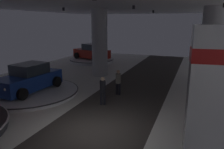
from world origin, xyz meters
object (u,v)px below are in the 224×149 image
display_platform_mid_left (30,92)px  display_car_deep_left (92,52)px  display_platform_deep_left (92,60)px  visitor_walking_far (103,89)px  display_car_mid_left (29,79)px  visitor_walking_near (118,81)px  brand_sign_pylon (209,109)px  column_right (211,47)px  column_left (100,43)px

display_platform_mid_left → display_car_deep_left: (-1.38, 11.51, 1.00)m
display_platform_deep_left → display_car_deep_left: size_ratio=1.08×
display_platform_mid_left → visitor_walking_far: (5.04, 0.03, 0.77)m
display_car_mid_left → visitor_walking_near: 5.57m
brand_sign_pylon → visitor_walking_far: bearing=137.9°
visitor_walking_far → brand_sign_pylon: bearing=-42.1°
display_car_deep_left → visitor_walking_far: size_ratio=2.86×
column_right → display_platform_mid_left: column_right is taller
display_platform_mid_left → display_car_deep_left: 11.63m
brand_sign_pylon → visitor_walking_near: bearing=126.7°
column_left → display_platform_mid_left: (-2.04, -6.21, -2.61)m
column_left → display_platform_mid_left: 7.04m
column_right → brand_sign_pylon: bearing=-92.5°
brand_sign_pylon → display_car_deep_left: 19.70m
brand_sign_pylon → display_car_deep_left: size_ratio=0.97×
column_right → column_left: same height
column_left → display_car_mid_left: bearing=-108.2°
display_platform_deep_left → column_left: bearing=-57.0°
display_car_deep_left → brand_sign_pylon: bearing=-54.5°
display_platform_mid_left → display_car_deep_left: display_car_deep_left is taller
brand_sign_pylon → display_platform_deep_left: size_ratio=0.89×
display_car_mid_left → display_platform_deep_left: display_car_mid_left is taller
column_left → display_car_mid_left: size_ratio=1.26×
brand_sign_pylon → display_car_mid_left: bearing=155.7°
column_right → visitor_walking_far: size_ratio=3.46×
column_left → display_car_mid_left: (-2.04, -6.18, -1.74)m
brand_sign_pylon → visitor_walking_far: size_ratio=2.77×
column_left → visitor_walking_far: column_left is taller
display_car_deep_left → visitor_walking_far: display_car_deep_left is taller
display_platform_deep_left → visitor_walking_near: visitor_walking_near is taller
brand_sign_pylon → display_platform_deep_left: 19.81m
column_right → visitor_walking_far: (-5.47, -6.07, -1.84)m
brand_sign_pylon → column_left: bearing=126.8°
column_right → display_platform_deep_left: bearing=155.6°
display_car_mid_left → visitor_walking_near: bearing=19.9°
column_right → brand_sign_pylon: (-0.46, -10.61, -0.48)m
brand_sign_pylon → display_platform_mid_left: bearing=155.9°
display_car_mid_left → display_car_deep_left: bearing=96.9°
display_platform_deep_left → visitor_walking_far: (6.45, -11.49, 0.70)m
column_left → display_platform_deep_left: 6.82m
brand_sign_pylon → display_car_mid_left: (-10.04, 4.53, -1.27)m
column_left → brand_sign_pylon: size_ratio=1.25×
column_left → visitor_walking_near: bearing=-53.2°
column_right → display_car_mid_left: 12.26m
display_platform_mid_left → display_car_mid_left: size_ratio=1.39×
visitor_walking_near → brand_sign_pylon: bearing=-53.3°
column_right → display_car_mid_left: column_right is taller
display_platform_mid_left → display_car_mid_left: bearing=84.9°
column_right → display_car_mid_left: (-10.50, -6.07, -1.74)m
display_platform_deep_left → display_car_deep_left: 0.93m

